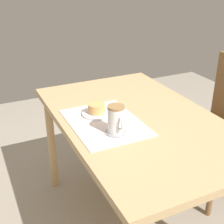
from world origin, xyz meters
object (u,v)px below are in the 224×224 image
(wooden_chair, at_px, (224,122))
(coffee_mug, at_px, (116,119))
(dining_table, at_px, (137,131))
(pastry_plate, at_px, (97,114))
(pastry, at_px, (96,108))

(wooden_chair, distance_m, coffee_mug, 0.93)
(dining_table, bearing_deg, coffee_mug, -59.06)
(pastry_plate, bearing_deg, wooden_chair, 87.25)
(coffee_mug, bearing_deg, pastry_plate, -178.24)
(pastry_plate, bearing_deg, pastry, 0.00)
(pastry_plate, xyz_separation_m, coffee_mug, (0.22, 0.01, 0.06))
(pastry, bearing_deg, coffee_mug, 1.76)
(pastry, xyz_separation_m, coffee_mug, (0.22, 0.01, 0.03))
(pastry_plate, relative_size, coffee_mug, 1.15)
(dining_table, bearing_deg, wooden_chair, 95.72)
(coffee_mug, bearing_deg, pastry, -178.24)
(wooden_chair, relative_size, pastry, 10.54)
(pastry_plate, height_order, coffee_mug, coffee_mug)
(dining_table, relative_size, pastry, 14.22)
(dining_table, distance_m, pastry, 0.24)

